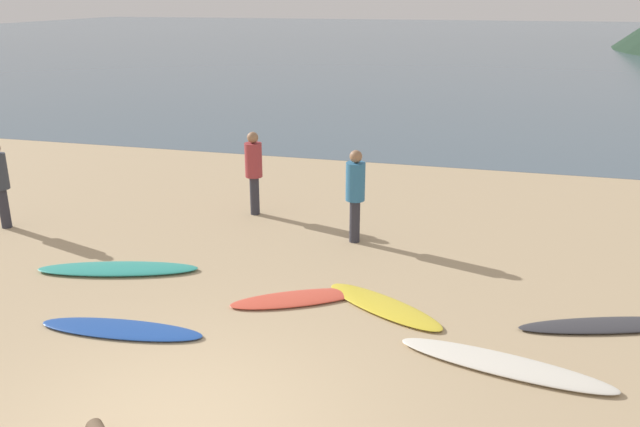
% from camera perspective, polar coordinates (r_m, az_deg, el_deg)
% --- Properties ---
extents(ground_plane, '(120.00, 120.00, 0.20)m').
position_cam_1_polar(ground_plane, '(15.96, 3.77, 2.61)').
color(ground_plane, tan).
rests_on(ground_plane, ground).
extents(ocean_water, '(140.00, 100.00, 0.01)m').
position_cam_1_polar(ocean_water, '(67.01, 12.80, 14.67)').
color(ocean_water, '#475B6B').
rests_on(ocean_water, ground).
extents(surfboard_1, '(2.70, 1.28, 0.09)m').
position_cam_1_polar(surfboard_1, '(11.20, -17.36, -4.66)').
color(surfboard_1, teal).
rests_on(surfboard_1, ground).
extents(surfboard_2, '(2.35, 0.71, 0.07)m').
position_cam_1_polar(surfboard_2, '(9.30, -17.11, -9.71)').
color(surfboard_2, '#1E479E').
rests_on(surfboard_2, ground).
extents(surfboard_3, '(2.01, 1.43, 0.06)m').
position_cam_1_polar(surfboard_3, '(9.74, -2.08, -7.50)').
color(surfboard_3, '#D84C38').
rests_on(surfboard_3, ground).
extents(surfboard_4, '(2.07, 1.55, 0.07)m').
position_cam_1_polar(surfboard_4, '(9.55, 5.61, -8.10)').
color(surfboard_4, yellow).
rests_on(surfboard_4, ground).
extents(surfboard_5, '(2.69, 1.08, 0.08)m').
position_cam_1_polar(surfboard_5, '(8.43, 15.91, -12.67)').
color(surfboard_5, silver).
rests_on(surfboard_5, ground).
extents(surfboard_6, '(2.57, 1.26, 0.06)m').
position_cam_1_polar(surfboard_6, '(9.84, 24.15, -8.96)').
color(surfboard_6, '#333338').
rests_on(surfboard_6, ground).
extents(person_0, '(0.35, 0.35, 1.73)m').
position_cam_1_polar(person_0, '(13.22, -5.86, 4.15)').
color(person_0, '#2D2D38').
rests_on(person_0, ground).
extents(person_1, '(0.35, 0.35, 1.73)m').
position_cam_1_polar(person_1, '(11.65, 3.13, 2.20)').
color(person_1, '#2D2D38').
rests_on(person_1, ground).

